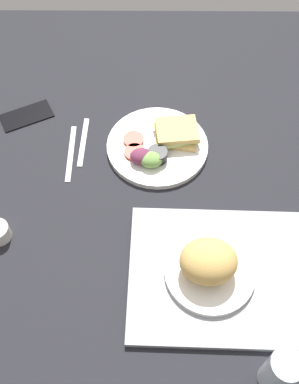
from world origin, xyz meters
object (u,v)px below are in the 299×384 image
plate_with_salad (159,145)px  drinking_glass (280,372)px  serving_tray (229,275)px  knife (71,153)px  cell_phone (26,115)px  bread_plate_near (209,265)px  fork (83,142)px

plate_with_salad → drinking_glass: (-22.59, 58.58, 4.44)cm
serving_tray → knife: size_ratio=2.37×
plate_with_salad → cell_phone: bearing=-17.5°
bread_plate_near → fork: bread_plate_near is taller
serving_tray → fork: 53.38cm
bread_plate_near → plate_with_salad: bearing=-73.7°
bread_plate_near → fork: (31.33, -38.93, -5.40)cm
bread_plate_near → drinking_glass: drinking_glass is taller
plate_with_salad → knife: plate_with_salad is taller
drinking_glass → knife: bearing=-50.9°
serving_tray → cell_phone: bearing=-42.3°
drinking_glass → bread_plate_near: bearing=-61.6°
plate_with_salad → serving_tray: bearing=113.2°
drinking_glass → knife: (46.26, -57.00, -5.95)cm
bread_plate_near → knife: bread_plate_near is taller
drinking_glass → knife: size_ratio=0.65×
serving_tray → drinking_glass: drinking_glass is taller
bread_plate_near → knife: size_ratio=1.07×
serving_tray → bread_plate_near: bread_plate_near is taller
serving_tray → drinking_glass: (-6.91, 21.92, 5.40)cm
drinking_glass → fork: size_ratio=0.73×
serving_tray → bread_plate_near: size_ratio=2.22×
plate_with_salad → drinking_glass: size_ratio=2.20×
drinking_glass → knife: 73.65cm
bread_plate_near → cell_phone: bread_plate_near is taller
serving_tray → plate_with_salad: (15.68, -36.67, 0.96)cm
plate_with_salad → cell_phone: 39.59cm
plate_with_salad → cell_phone: (37.74, -11.88, -1.36)cm
fork → cell_phone: cell_phone is taller
bread_plate_near → drinking_glass: bearing=118.4°
plate_with_salad → fork: size_ratio=1.61×
drinking_glass → fork: bearing=-54.7°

